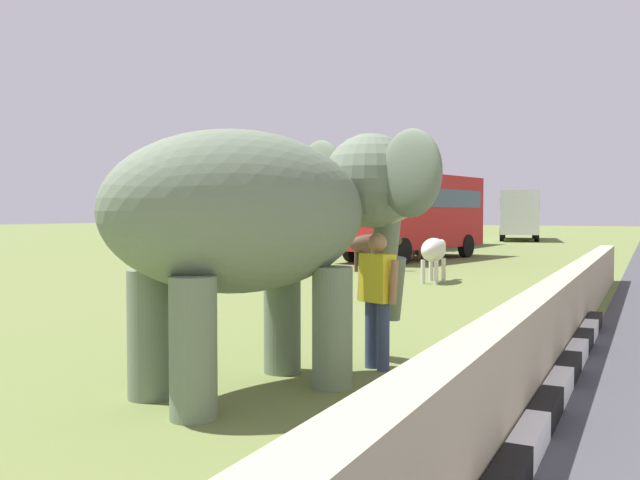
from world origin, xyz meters
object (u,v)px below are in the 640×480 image
bus_teal (433,211)px  cow_far (423,238)px  cow_near (434,251)px  elephant (271,216)px  bus_white (519,212)px  cow_mid (372,245)px  bus_red (412,209)px  person_handler (377,293)px

bus_teal → cow_far: 10.29m
cow_far → cow_near: bearing=-160.5°
elephant → bus_teal: bearing=13.9°
cow_far → elephant: bearing=-166.5°
elephant → cow_near: 11.67m
bus_white → cow_mid: size_ratio=5.79×
bus_red → cow_mid: bearing=-173.1°
bus_teal → cow_mid: bus_teal is taller
bus_teal → cow_far: bearing=-165.2°
bus_teal → cow_mid: size_ratio=5.85×
bus_red → cow_mid: bus_red is taller
cow_mid → cow_near: bearing=-130.3°
cow_near → bus_white: bearing=6.0°
cow_mid → bus_teal: bearing=10.5°
bus_red → bus_white: 23.62m
bus_teal → cow_mid: (-16.91, -3.15, -1.21)m
cow_mid → cow_far: bearing=4.3°
cow_near → cow_mid: 3.68m
elephant → cow_near: (11.50, 1.69, -0.99)m
cow_near → cow_mid: bearing=49.7°
cow_mid → bus_white: bearing=1.1°
cow_mid → cow_far: 7.05m
person_handler → bus_red: 19.72m
bus_red → bus_teal: size_ratio=0.87×
person_handler → cow_near: (10.22, 2.41, -0.06)m
person_handler → cow_far: 20.46m
elephant → bus_red: size_ratio=0.47×
person_handler → cow_near: person_handler is taller
bus_teal → bus_red: bearing=-167.4°
bus_teal → bus_white: size_ratio=1.01×
person_handler → elephant: bearing=150.6°
bus_red → bus_white: size_ratio=0.88×
cow_near → cow_far: same height
elephant → bus_red: 20.72m
bus_teal → cow_mid: bearing=-169.5°
elephant → person_handler: elephant is taller
person_handler → cow_mid: 13.64m
bus_white → cow_mid: 29.81m
person_handler → bus_teal: bus_teal is taller
bus_red → bus_white: bearing=-0.4°
person_handler → cow_mid: person_handler is taller
person_handler → bus_red: bus_red is taller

